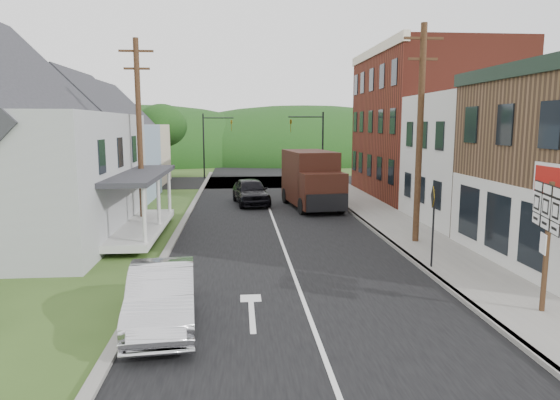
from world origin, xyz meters
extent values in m
plane|color=#2D4719|center=(0.00, 0.00, 0.00)|extent=(120.00, 120.00, 0.00)
cube|color=black|center=(0.00, 10.00, 0.00)|extent=(9.00, 90.00, 0.02)
cube|color=black|center=(0.00, 27.00, 0.00)|extent=(60.00, 9.00, 0.02)
cube|color=slate|center=(5.90, 8.00, 0.07)|extent=(2.80, 55.00, 0.15)
cube|color=slate|center=(4.55, 8.00, 0.07)|extent=(0.20, 55.00, 0.15)
cube|color=slate|center=(-4.65, 8.00, 0.06)|extent=(0.30, 55.00, 0.12)
cube|color=silver|center=(11.30, 7.50, 3.25)|extent=(8.00, 7.00, 6.50)
cube|color=maroon|center=(11.30, 17.00, 5.00)|extent=(8.00, 12.00, 10.00)
cube|color=#AEB1B3|center=(-12.00, 6.00, 2.75)|extent=(10.00, 12.00, 5.50)
cube|color=#8BA2BE|center=(-11.00, 17.00, 2.50)|extent=(7.00, 8.00, 5.00)
cube|color=beige|center=(-11.50, 26.00, 2.50)|extent=(7.00, 8.00, 5.00)
cylinder|color=#472D19|center=(5.60, 3.50, 4.50)|extent=(0.26, 0.26, 9.00)
cube|color=#472D19|center=(5.60, 3.50, 8.40)|extent=(1.60, 0.10, 0.10)
cube|color=#472D19|center=(5.60, 3.50, 7.60)|extent=(1.20, 0.10, 0.10)
cylinder|color=#472D19|center=(-6.50, 8.00, 4.50)|extent=(0.26, 0.26, 9.00)
cube|color=#472D19|center=(-6.50, 8.00, 8.40)|extent=(1.60, 0.10, 0.10)
cube|color=#472D19|center=(-6.50, 8.00, 7.60)|extent=(1.20, 0.10, 0.10)
cylinder|color=black|center=(5.00, 23.50, 3.00)|extent=(0.14, 0.14, 6.00)
cylinder|color=black|center=(3.60, 23.50, 5.60)|extent=(2.80, 0.10, 0.10)
imported|color=olive|center=(2.40, 23.50, 4.90)|extent=(0.16, 0.20, 1.00)
cylinder|color=black|center=(-5.00, 30.50, 3.00)|extent=(0.14, 0.14, 6.00)
cylinder|color=black|center=(-3.60, 30.50, 5.60)|extent=(2.80, 0.10, 0.10)
imported|color=olive|center=(-2.40, 30.50, 4.90)|extent=(0.16, 0.20, 1.00)
cylinder|color=#382616|center=(-9.00, 32.00, 1.96)|extent=(0.36, 0.36, 3.92)
ellipsoid|color=#143710|center=(-9.00, 32.00, 4.90)|extent=(4.80, 4.80, 4.08)
ellipsoid|color=#143710|center=(0.00, 55.00, 0.00)|extent=(90.00, 30.00, 16.00)
imported|color=silver|center=(-3.75, -4.31, 0.75)|extent=(2.02, 4.69, 1.50)
imported|color=black|center=(-1.05, 14.67, 0.82)|extent=(2.56, 5.03, 1.64)
cube|color=black|center=(2.51, 13.56, 1.87)|extent=(3.03, 4.98, 3.10)
cube|color=black|center=(2.85, 10.80, 1.34)|extent=(2.65, 2.00, 2.03)
cube|color=black|center=(2.83, 11.01, 2.19)|extent=(2.39, 1.55, 0.05)
cube|color=black|center=(2.97, 9.89, 0.80)|extent=(2.36, 0.45, 0.96)
cylinder|color=black|center=(1.72, 10.76, 0.48)|extent=(0.42, 0.99, 0.96)
cylinder|color=black|center=(3.95, 11.04, 0.48)|extent=(0.42, 0.99, 0.96)
cylinder|color=black|center=(1.19, 15.01, 0.48)|extent=(0.42, 0.99, 0.96)
cylinder|color=black|center=(3.42, 15.29, 0.48)|extent=(0.42, 0.99, 0.96)
cube|color=#472D19|center=(6.13, -4.54, 1.86)|extent=(0.13, 0.13, 3.42)
cube|color=black|center=(6.07, -4.53, 2.94)|extent=(0.53, 1.90, 0.08)
cube|color=white|center=(5.86, -5.18, 3.38)|extent=(0.15, 0.53, 0.22)
cube|color=white|center=(5.86, -5.18, 2.94)|extent=(0.17, 0.57, 0.54)
cube|color=white|center=(5.86, -5.18, 2.50)|extent=(0.15, 0.53, 0.27)
cube|color=white|center=(6.03, -4.52, 3.38)|extent=(0.15, 0.53, 0.22)
cube|color=white|center=(6.03, -4.52, 2.94)|extent=(0.17, 0.57, 0.54)
cube|color=white|center=(6.03, -4.52, 2.50)|extent=(0.15, 0.53, 0.27)
cube|color=white|center=(6.21, -3.85, 3.38)|extent=(0.15, 0.53, 0.22)
cube|color=white|center=(6.21, -3.85, 2.94)|extent=(0.17, 0.57, 0.54)
cube|color=white|center=(6.21, -3.85, 2.50)|extent=(0.15, 0.53, 0.27)
cube|color=white|center=(6.03, -4.52, 1.96)|extent=(0.13, 0.43, 0.54)
cylinder|color=black|center=(4.80, -0.29, 1.49)|extent=(0.08, 0.08, 2.67)
cube|color=black|center=(4.73, -0.29, 2.60)|extent=(0.20, 0.77, 0.79)
cube|color=#DFA70B|center=(4.74, -0.29, 2.60)|extent=(0.19, 0.69, 0.71)
camera|label=1|loc=(-1.81, -16.49, 5.02)|focal=32.00mm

